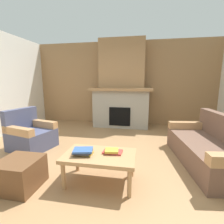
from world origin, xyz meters
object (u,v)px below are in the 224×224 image
Objects in this scene: fireplace at (122,90)px; armchair at (30,135)px; coffee_table at (100,158)px; ottoman at (20,174)px; couch at (210,148)px.

armchair is at bearing -127.55° from fireplace.
coffee_table is 1.10m from ottoman.
ottoman is (-1.04, -0.31, -0.18)m from coffee_table.
couch is 3.64× the size of ottoman.
fireplace is 1.42× the size of couch.
ottoman is at bearing -163.50° from coffee_table.
ottoman is (0.74, -1.24, -0.09)m from armchair.
armchair is (-1.69, -2.20, -0.87)m from fireplace.
fireplace is 2.70× the size of coffee_table.
armchair reaches higher than ottoman.
armchair is at bearing 120.93° from ottoman.
ottoman is at bearing -105.42° from fireplace.
armchair is 0.92× the size of coffee_table.
couch is (1.84, -2.26, -0.88)m from fireplace.
fireplace is at bearing 74.58° from ottoman.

